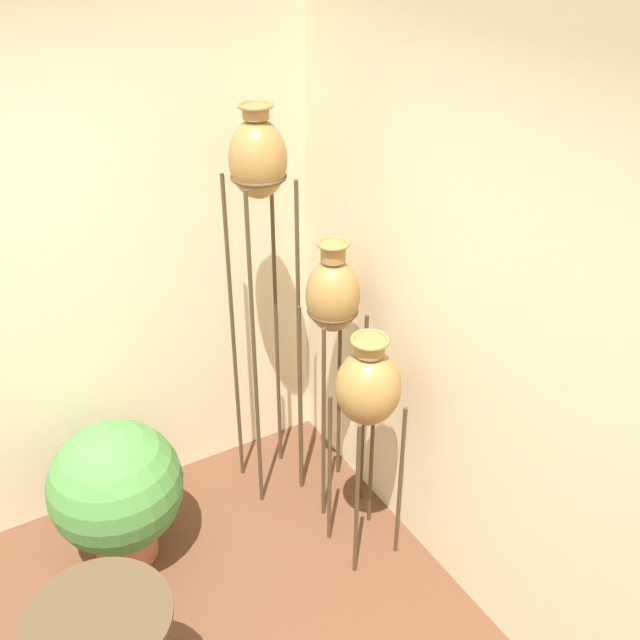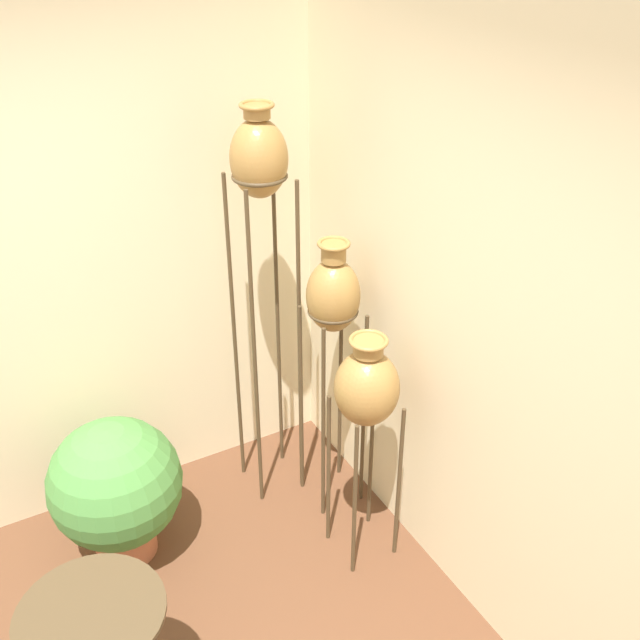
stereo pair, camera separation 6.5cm
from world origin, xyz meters
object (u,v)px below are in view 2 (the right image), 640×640
Objects in this scene: vase_stand_short at (367,390)px; vase_stand_tall at (260,178)px; potted_plant at (116,487)px; vase_stand_medium at (333,302)px.

vase_stand_tall is at bearing 104.77° from vase_stand_short.
potted_plant is at bearing -171.99° from vase_stand_tall.
vase_stand_short is (-0.06, -0.40, -0.24)m from vase_stand_medium.
vase_stand_medium is 0.47m from vase_stand_short.
vase_stand_medium is at bearing -7.12° from potted_plant.
potted_plant is (-1.04, 0.54, -0.54)m from vase_stand_short.
vase_stand_short is 1.62× the size of potted_plant.
vase_stand_tall is 2.75× the size of potted_plant.
vase_stand_medium is 1.35m from potted_plant.
vase_stand_medium is at bearing 81.76° from vase_stand_short.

